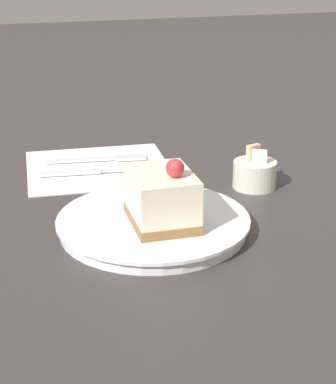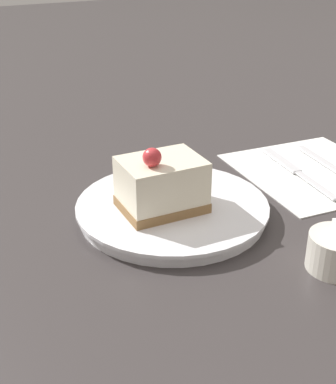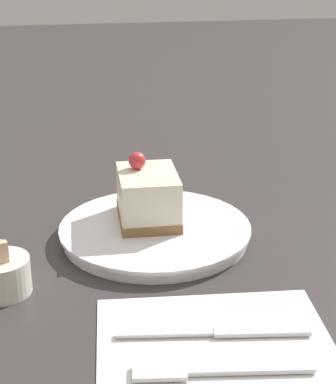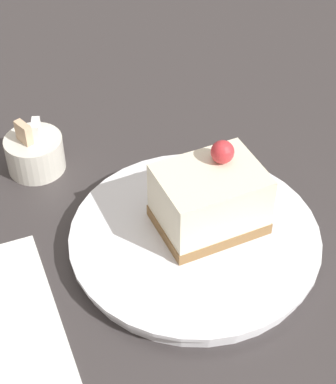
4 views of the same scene
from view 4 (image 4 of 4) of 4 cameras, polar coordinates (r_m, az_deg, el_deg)
The scene contains 4 objects.
ground_plane at distance 0.60m, azimuth -0.45°, elevation -4.60°, with size 4.00×4.00×0.00m, color #383333.
plate at distance 0.59m, azimuth 2.38°, elevation -4.18°, with size 0.23×0.23×0.02m.
cake_slice at distance 0.57m, azimuth 3.74°, elevation -0.58°, with size 0.10×0.07×0.08m.
sugar_bowl at distance 0.68m, azimuth -11.76°, elevation 3.45°, with size 0.06×0.06×0.06m.
Camera 4 is at (-0.18, -0.37, 0.44)m, focal length 60.00 mm.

